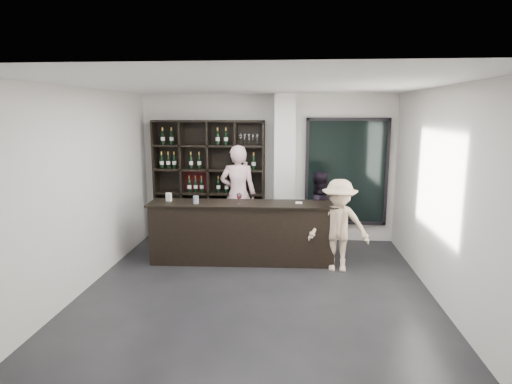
# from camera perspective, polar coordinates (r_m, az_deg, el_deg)

# --- Properties ---
(floor) EXTENTS (5.00, 5.50, 0.01)m
(floor) POSITION_cam_1_polar(r_m,az_deg,el_deg) (6.28, -0.00, -13.44)
(floor) COLOR black
(floor) RESTS_ON ground
(wine_shelf) EXTENTS (2.20, 0.35, 2.40)m
(wine_shelf) POSITION_cam_1_polar(r_m,az_deg,el_deg) (8.55, -6.25, 1.44)
(wine_shelf) COLOR black
(wine_shelf) RESTS_ON floor
(structural_column) EXTENTS (0.40, 0.40, 2.90)m
(structural_column) POSITION_cam_1_polar(r_m,az_deg,el_deg) (8.26, 3.87, 2.91)
(structural_column) COLOR silver
(structural_column) RESTS_ON floor
(glass_panel) EXTENTS (1.60, 0.08, 2.10)m
(glass_panel) POSITION_cam_1_polar(r_m,az_deg,el_deg) (8.55, 11.96, 2.63)
(glass_panel) COLOR black
(glass_panel) RESTS_ON floor
(tasting_counter) EXTENTS (3.17, 0.66, 1.04)m
(tasting_counter) POSITION_cam_1_polar(r_m,az_deg,el_deg) (7.37, -1.86, -5.39)
(tasting_counter) COLOR black
(tasting_counter) RESTS_ON floor
(taster_pink) EXTENTS (0.72, 0.49, 1.94)m
(taster_pink) POSITION_cam_1_polar(r_m,az_deg,el_deg) (8.33, -2.41, -0.35)
(taster_pink) COLOR #F8C7CE
(taster_pink) RESTS_ON floor
(taster_black) EXTENTS (0.89, 0.79, 1.53)m
(taster_black) POSITION_cam_1_polar(r_m,az_deg,el_deg) (7.79, 8.14, -2.79)
(taster_black) COLOR black
(taster_black) RESTS_ON floor
(customer) EXTENTS (1.02, 0.65, 1.51)m
(customer) POSITION_cam_1_polar(r_m,az_deg,el_deg) (7.04, 10.97, -4.40)
(customer) COLOR tan
(customer) RESTS_ON floor
(wine_glass) EXTENTS (0.10, 0.10, 0.21)m
(wine_glass) POSITION_cam_1_polar(r_m,az_deg,el_deg) (7.12, -2.26, -0.79)
(wine_glass) COLOR white
(wine_glass) RESTS_ON tasting_counter
(spit_cup) EXTENTS (0.13, 0.13, 0.13)m
(spit_cup) POSITION_cam_1_polar(r_m,az_deg,el_deg) (7.25, -8.02, -1.02)
(spit_cup) COLOR silver
(spit_cup) RESTS_ON tasting_counter
(napkin_stack) EXTENTS (0.12, 0.12, 0.02)m
(napkin_stack) POSITION_cam_1_polar(r_m,az_deg,el_deg) (7.23, 5.75, -1.45)
(napkin_stack) COLOR white
(napkin_stack) RESTS_ON tasting_counter
(card_stand) EXTENTS (0.11, 0.08, 0.14)m
(card_stand) POSITION_cam_1_polar(r_m,az_deg,el_deg) (7.51, -11.55, -0.66)
(card_stand) COLOR white
(card_stand) RESTS_ON tasting_counter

